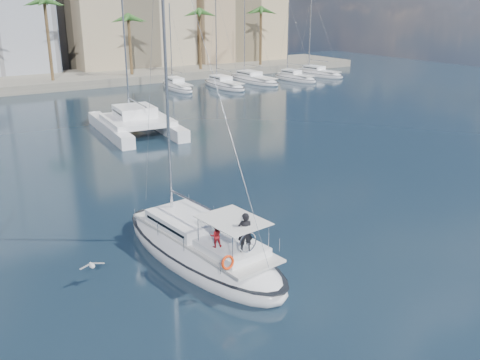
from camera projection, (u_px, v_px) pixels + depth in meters
ground at (235, 244)px, 27.85m from camera, size 160.00×160.00×0.00m
quay at (7, 84)px, 76.27m from camera, size 120.00×14.00×1.20m
building_beige at (126, 12)px, 91.69m from camera, size 20.00×14.00×20.00m
building_tan_right at (231, 17)px, 100.66m from camera, size 18.00×12.00×18.00m
palm_centre at (3, 14)px, 69.98m from camera, size 3.60×3.60×12.30m
palm_right at (225, 11)px, 87.39m from camera, size 3.60×3.60×12.30m
main_sloop at (200, 249)px, 26.09m from camera, size 5.06×12.25×17.68m
catamaran at (136, 120)px, 50.86m from camera, size 7.30×12.91×18.04m
seagull at (92, 265)px, 23.62m from camera, size 1.13×0.48×0.21m
moored_yacht_a at (177, 89)px, 75.55m from camera, size 3.37×9.52×11.90m
moored_yacht_b at (224, 87)px, 77.28m from camera, size 3.32×10.83×13.72m
moored_yacht_c at (253, 82)px, 82.20m from camera, size 3.98×12.33×15.54m
moored_yacht_d at (295, 80)px, 83.94m from camera, size 3.52×9.55×11.90m
moored_yacht_e at (318, 76)px, 88.86m from camera, size 4.61×11.11×13.72m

